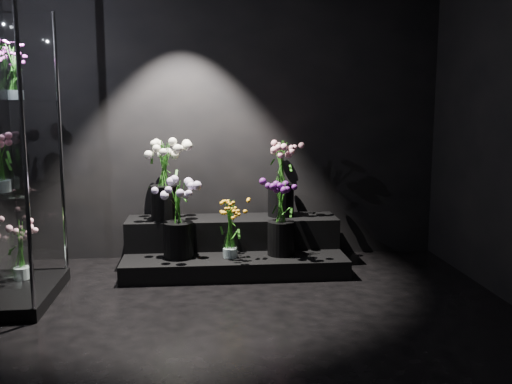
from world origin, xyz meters
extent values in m
plane|color=black|center=(0.00, 0.00, 0.00)|extent=(4.00, 4.00, 0.00)
plane|color=black|center=(0.00, 2.00, 1.40)|extent=(4.00, 0.00, 4.00)
plane|color=black|center=(0.00, -2.00, 1.40)|extent=(4.00, 0.00, 4.00)
cube|color=black|center=(0.01, 1.52, 0.08)|extent=(1.93, 0.86, 0.16)
cube|color=black|center=(0.01, 1.73, 0.29)|extent=(1.93, 0.43, 0.27)
cube|color=black|center=(-1.68, 0.87, 0.05)|extent=(0.59, 0.99, 0.10)
cube|color=white|center=(-1.68, 0.87, 0.84)|extent=(0.53, 0.93, 0.01)
cube|color=white|center=(-1.68, 0.87, 1.49)|extent=(0.53, 0.93, 0.01)
cylinder|color=white|center=(-0.03, 1.33, 0.28)|extent=(0.13, 0.13, 0.23)
cylinder|color=black|center=(-0.47, 1.38, 0.31)|extent=(0.26, 0.26, 0.31)
cylinder|color=black|center=(0.41, 1.38, 0.31)|extent=(0.24, 0.24, 0.30)
cylinder|color=black|center=(-0.60, 1.70, 0.58)|extent=(0.26, 0.26, 0.31)
cylinder|color=black|center=(0.46, 1.77, 0.58)|extent=(0.24, 0.24, 0.30)
cylinder|color=white|center=(-1.67, 0.71, 0.97)|extent=(0.14, 0.14, 0.25)
cylinder|color=white|center=(-1.64, 1.04, 1.60)|extent=(0.12, 0.12, 0.21)
cylinder|color=white|center=(-1.68, 1.08, 0.23)|extent=(0.14, 0.14, 0.27)
camera|label=1|loc=(-0.25, -3.41, 1.48)|focal=40.00mm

